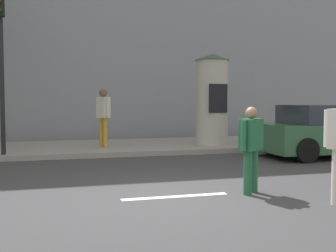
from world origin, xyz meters
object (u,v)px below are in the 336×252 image
(pedestrian_with_bag, at_px, (251,143))
(pedestrian_with_backpack, at_px, (103,112))
(traffic_light, at_px, (1,43))
(parked_car_blue, at_px, (334,132))
(poster_column, at_px, (212,99))

(pedestrian_with_bag, distance_m, pedestrian_with_backpack, 6.82)
(traffic_light, xyz_separation_m, pedestrian_with_backpack, (2.80, 1.24, -1.85))
(pedestrian_with_backpack, bearing_deg, pedestrian_with_bag, -75.81)
(parked_car_blue, bearing_deg, pedestrian_with_backpack, 154.65)
(traffic_light, distance_m, poster_column, 6.49)
(poster_column, relative_size, pedestrian_with_backpack, 1.64)
(poster_column, xyz_separation_m, pedestrian_with_backpack, (-3.47, 0.32, -0.42))
(pedestrian_with_bag, bearing_deg, pedestrian_with_backpack, 104.19)
(poster_column, xyz_separation_m, pedestrian_with_bag, (-1.80, -6.28, -0.77))
(poster_column, bearing_deg, parked_car_blue, -44.12)
(traffic_light, relative_size, parked_car_blue, 0.99)
(pedestrian_with_bag, height_order, pedestrian_with_backpack, pedestrian_with_backpack)
(poster_column, relative_size, parked_car_blue, 0.67)
(traffic_light, height_order, poster_column, traffic_light)
(pedestrian_with_bag, xyz_separation_m, pedestrian_with_backpack, (-1.67, 6.60, 0.35))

